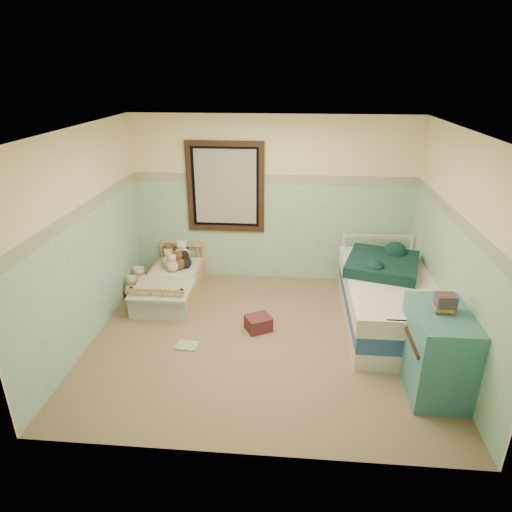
# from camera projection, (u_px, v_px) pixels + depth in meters

# --- Properties ---
(floor) EXTENTS (4.20, 3.60, 0.02)m
(floor) POSITION_uv_depth(u_px,v_px,m) (263.00, 339.00, 5.50)
(floor) COLOR #7A6245
(floor) RESTS_ON ground
(ceiling) EXTENTS (4.20, 3.60, 0.02)m
(ceiling) POSITION_uv_depth(u_px,v_px,m) (265.00, 129.00, 4.52)
(ceiling) COLOR white
(ceiling) RESTS_ON wall_back
(wall_back) EXTENTS (4.20, 0.04, 2.50)m
(wall_back) POSITION_uv_depth(u_px,v_px,m) (272.00, 201.00, 6.66)
(wall_back) COLOR beige
(wall_back) RESTS_ON floor
(wall_front) EXTENTS (4.20, 0.04, 2.50)m
(wall_front) POSITION_uv_depth(u_px,v_px,m) (247.00, 331.00, 3.36)
(wall_front) COLOR beige
(wall_front) RESTS_ON floor
(wall_left) EXTENTS (0.04, 3.60, 2.50)m
(wall_left) POSITION_uv_depth(u_px,v_px,m) (84.00, 239.00, 5.18)
(wall_left) COLOR beige
(wall_left) RESTS_ON floor
(wall_right) EXTENTS (0.04, 3.60, 2.50)m
(wall_right) POSITION_uv_depth(u_px,v_px,m) (456.00, 250.00, 4.84)
(wall_right) COLOR beige
(wall_right) RESTS_ON floor
(wainscot_mint) EXTENTS (4.20, 0.01, 1.50)m
(wainscot_mint) POSITION_uv_depth(u_px,v_px,m) (272.00, 232.00, 6.84)
(wainscot_mint) COLOR #87AB92
(wainscot_mint) RESTS_ON floor
(border_strip) EXTENTS (4.20, 0.01, 0.15)m
(border_strip) POSITION_uv_depth(u_px,v_px,m) (273.00, 180.00, 6.52)
(border_strip) COLOR #517357
(border_strip) RESTS_ON wall_back
(window_frame) EXTENTS (1.16, 0.06, 1.36)m
(window_frame) POSITION_uv_depth(u_px,v_px,m) (225.00, 187.00, 6.60)
(window_frame) COLOR black
(window_frame) RESTS_ON wall_back
(window_blinds) EXTENTS (0.92, 0.01, 1.12)m
(window_blinds) POSITION_uv_depth(u_px,v_px,m) (225.00, 187.00, 6.61)
(window_blinds) COLOR beige
(window_blinds) RESTS_ON window_frame
(toddler_bed_frame) EXTENTS (0.73, 1.45, 0.19)m
(toddler_bed_frame) POSITION_uv_depth(u_px,v_px,m) (172.00, 289.00, 6.54)
(toddler_bed_frame) COLOR #AA874E
(toddler_bed_frame) RESTS_ON floor
(toddler_mattress) EXTENTS (0.66, 1.39, 0.12)m
(toddler_mattress) POSITION_uv_depth(u_px,v_px,m) (171.00, 279.00, 6.48)
(toddler_mattress) COLOR silver
(toddler_mattress) RESTS_ON toddler_bed_frame
(patchwork_quilt) EXTENTS (0.79, 0.73, 0.03)m
(patchwork_quilt) POSITION_uv_depth(u_px,v_px,m) (162.00, 289.00, 6.03)
(patchwork_quilt) COLOR #6C9DB9
(patchwork_quilt) RESTS_ON toddler_mattress
(plush_bed_brown) EXTENTS (0.21, 0.21, 0.21)m
(plush_bed_brown) POSITION_uv_depth(u_px,v_px,m) (170.00, 255.00, 6.88)
(plush_bed_brown) COLOR brown
(plush_bed_brown) RESTS_ON toddler_mattress
(plush_bed_white) EXTENTS (0.24, 0.24, 0.24)m
(plush_bed_white) POSITION_uv_depth(u_px,v_px,m) (182.00, 255.00, 6.86)
(plush_bed_white) COLOR white
(plush_bed_white) RESTS_ON toddler_mattress
(plush_bed_tan) EXTENTS (0.20, 0.20, 0.20)m
(plush_bed_tan) POSITION_uv_depth(u_px,v_px,m) (169.00, 261.00, 6.68)
(plush_bed_tan) COLOR #CDAF8A
(plush_bed_tan) RESTS_ON toddler_mattress
(plush_bed_dark) EXTENTS (0.19, 0.19, 0.19)m
(plush_bed_dark) POSITION_uv_depth(u_px,v_px,m) (184.00, 262.00, 6.66)
(plush_bed_dark) COLOR black
(plush_bed_dark) RESTS_ON toddler_mattress
(plush_floor_cream) EXTENTS (0.25, 0.25, 0.25)m
(plush_floor_cream) POSITION_uv_depth(u_px,v_px,m) (140.00, 281.00, 6.70)
(plush_floor_cream) COLOR beige
(plush_floor_cream) RESTS_ON floor
(plush_floor_tan) EXTENTS (0.25, 0.25, 0.25)m
(plush_floor_tan) POSITION_uv_depth(u_px,v_px,m) (133.00, 290.00, 6.42)
(plush_floor_tan) COLOR #CDAF8A
(plush_floor_tan) RESTS_ON floor
(twin_bed_frame) EXTENTS (1.02, 2.05, 0.22)m
(twin_bed_frame) POSITION_uv_depth(u_px,v_px,m) (385.00, 317.00, 5.75)
(twin_bed_frame) COLOR silver
(twin_bed_frame) RESTS_ON floor
(twin_boxspring) EXTENTS (1.02, 2.05, 0.22)m
(twin_boxspring) POSITION_uv_depth(u_px,v_px,m) (387.00, 302.00, 5.67)
(twin_boxspring) COLOR navy
(twin_boxspring) RESTS_ON twin_bed_frame
(twin_mattress) EXTENTS (1.07, 2.09, 0.22)m
(twin_mattress) POSITION_uv_depth(u_px,v_px,m) (389.00, 287.00, 5.58)
(twin_mattress) COLOR white
(twin_mattress) RESTS_ON twin_boxspring
(teal_blanket) EXTENTS (1.09, 1.12, 0.14)m
(teal_blanket) POSITION_uv_depth(u_px,v_px,m) (382.00, 264.00, 5.79)
(teal_blanket) COLOR black
(teal_blanket) RESTS_ON twin_mattress
(dresser) EXTENTS (0.56, 0.89, 0.89)m
(dresser) POSITION_uv_depth(u_px,v_px,m) (437.00, 351.00, 4.49)
(dresser) COLOR #397077
(dresser) RESTS_ON floor
(book_stack) EXTENTS (0.19, 0.15, 0.19)m
(book_stack) POSITION_uv_depth(u_px,v_px,m) (445.00, 303.00, 4.30)
(book_stack) COLOR brown
(book_stack) RESTS_ON dresser
(red_pillow) EXTENTS (0.39, 0.37, 0.19)m
(red_pillow) POSITION_uv_depth(u_px,v_px,m) (258.00, 323.00, 5.65)
(red_pillow) COLOR maroon
(red_pillow) RESTS_ON floor
(floor_book) EXTENTS (0.28, 0.23, 0.02)m
(floor_book) POSITION_uv_depth(u_px,v_px,m) (187.00, 346.00, 5.33)
(floor_book) COLOR yellow
(floor_book) RESTS_ON floor
(extra_plush_0) EXTENTS (0.17, 0.17, 0.17)m
(extra_plush_0) POSITION_uv_depth(u_px,v_px,m) (186.00, 263.00, 6.67)
(extra_plush_0) COLOR black
(extra_plush_0) RESTS_ON toddler_mattress
(extra_plush_1) EXTENTS (0.18, 0.18, 0.18)m
(extra_plush_1) POSITION_uv_depth(u_px,v_px,m) (173.00, 266.00, 6.55)
(extra_plush_1) COLOR beige
(extra_plush_1) RESTS_ON toddler_mattress
(extra_plush_2) EXTENTS (0.16, 0.16, 0.16)m
(extra_plush_2) POSITION_uv_depth(u_px,v_px,m) (186.00, 256.00, 6.90)
(extra_plush_2) COLOR black
(extra_plush_2) RESTS_ON toddler_mattress
(extra_plush_3) EXTENTS (0.20, 0.20, 0.20)m
(extra_plush_3) POSITION_uv_depth(u_px,v_px,m) (179.00, 263.00, 6.61)
(extra_plush_3) COLOR brown
(extra_plush_3) RESTS_ON toddler_mattress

